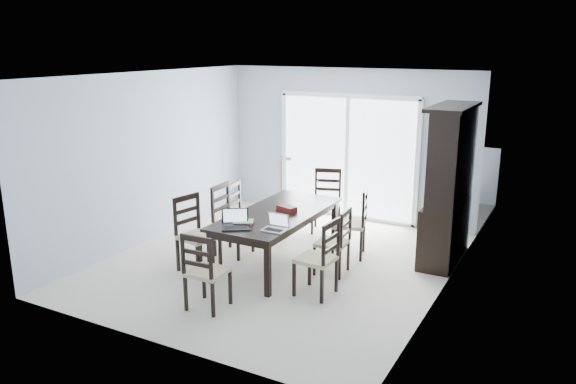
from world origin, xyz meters
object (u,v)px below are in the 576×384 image
(chair_end_far, at_px, (327,193))
(laptop_silver, at_px, (274,227))
(chair_end_near, at_px, (202,264))
(chair_left_far, at_px, (241,205))
(chair_right_near, at_px, (323,250))
(chair_right_far, at_px, (356,215))
(chair_left_near, at_px, (193,225))
(dining_table, at_px, (278,217))
(cell_phone, at_px, (248,229))
(hot_tub, at_px, (338,176))
(chair_left_mid, at_px, (227,212))
(game_box, at_px, (287,208))
(laptop_dark, at_px, (235,224))
(china_hutch, at_px, (449,187))
(chair_right_mid, at_px, (338,235))

(chair_end_far, xyz_separation_m, laptop_silver, (0.37, -2.40, 0.18))
(chair_end_near, bearing_deg, chair_left_far, 110.39)
(chair_right_near, bearing_deg, chair_left_far, 61.19)
(chair_end_far, height_order, laptop_silver, chair_end_far)
(chair_right_far, relative_size, chair_end_near, 1.08)
(chair_left_near, relative_size, chair_right_near, 1.05)
(dining_table, bearing_deg, chair_right_far, 42.07)
(chair_end_near, distance_m, cell_phone, 0.86)
(dining_table, distance_m, chair_left_near, 1.16)
(chair_right_near, bearing_deg, hot_tub, 24.38)
(chair_left_mid, xyz_separation_m, chair_right_far, (1.70, 0.77, -0.01))
(chair_left_mid, relative_size, game_box, 4.21)
(laptop_dark, height_order, cell_phone, laptop_dark)
(china_hutch, relative_size, chair_end_far, 1.88)
(laptop_dark, distance_m, game_box, 0.99)
(laptop_silver, relative_size, game_box, 1.04)
(chair_right_near, distance_m, chair_right_far, 1.45)
(cell_phone, bearing_deg, chair_right_near, 34.04)
(chair_left_near, xyz_separation_m, game_box, (1.00, 0.82, 0.16))
(chair_right_far, height_order, cell_phone, chair_right_far)
(laptop_dark, xyz_separation_m, laptop_silver, (0.47, 0.15, -0.01))
(chair_right_far, xyz_separation_m, cell_phone, (-0.81, -1.61, 0.13))
(chair_right_far, bearing_deg, chair_end_far, 28.81)
(chair_left_mid, xyz_separation_m, chair_end_far, (0.83, 1.68, -0.01))
(chair_right_mid, height_order, chair_end_near, chair_end_near)
(chair_left_near, relative_size, chair_left_mid, 1.00)
(chair_right_mid, relative_size, game_box, 3.70)
(china_hutch, bearing_deg, chair_right_mid, -133.13)
(china_hutch, height_order, laptop_dark, china_hutch)
(dining_table, height_order, chair_end_far, chair_end_far)
(chair_end_far, relative_size, laptop_dark, 2.83)
(chair_left_near, height_order, chair_right_near, chair_left_near)
(game_box, bearing_deg, china_hutch, 30.63)
(chair_left_mid, distance_m, chair_right_far, 1.87)
(laptop_silver, relative_size, cell_phone, 2.91)
(laptop_dark, xyz_separation_m, game_box, (0.21, 0.97, -0.02))
(chair_right_far, relative_size, cell_phone, 11.63)
(dining_table, xyz_separation_m, hot_tub, (-0.57, 3.43, -0.18))
(chair_right_far, bearing_deg, chair_end_near, 144.84)
(chair_right_mid, bearing_deg, laptop_silver, 140.52)
(chair_end_far, height_order, cell_phone, chair_end_far)
(chair_right_near, height_order, game_box, chair_right_near)
(dining_table, bearing_deg, game_box, 49.88)
(chair_right_mid, distance_m, cell_phone, 1.24)
(dining_table, height_order, laptop_silver, laptop_silver)
(dining_table, height_order, game_box, game_box)
(chair_left_mid, bearing_deg, hot_tub, 174.44)
(chair_end_far, relative_size, hot_tub, 0.54)
(chair_end_far, height_order, game_box, chair_end_far)
(laptop_dark, distance_m, hot_tub, 4.33)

